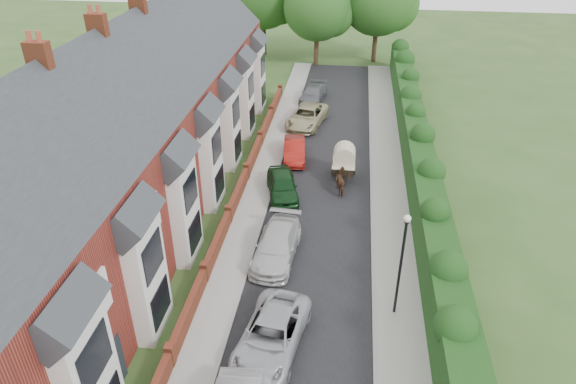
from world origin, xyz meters
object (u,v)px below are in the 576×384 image
(car_green, at_px, (282,186))
(horse_cart, at_px, (344,159))
(car_beige, at_px, (307,116))
(lamppost, at_px, (402,253))
(car_red, at_px, (294,150))
(car_grey, at_px, (313,94))
(horse, at_px, (342,182))
(car_white, at_px, (277,245))
(car_silver_b, at_px, (271,335))

(car_green, bearing_deg, horse_cart, 23.54)
(car_beige, bearing_deg, lamppost, -62.42)
(lamppost, bearing_deg, horse_cart, 102.59)
(car_red, xyz_separation_m, car_grey, (0.30, 11.28, -0.02))
(car_beige, bearing_deg, car_grey, 101.37)
(lamppost, bearing_deg, horse, 104.72)
(car_beige, height_order, car_grey, car_beige)
(car_grey, bearing_deg, car_beige, -82.14)
(car_red, height_order, horse, horse)
(horse, bearing_deg, car_beige, -87.35)
(car_beige, bearing_deg, car_white, -78.14)
(car_white, height_order, horse_cart, horse_cart)
(car_silver_b, distance_m, car_red, 16.83)
(car_beige, xyz_separation_m, horse, (3.12, -9.95, -0.02))
(lamppost, xyz_separation_m, car_green, (-6.23, 9.23, -2.58))
(car_red, relative_size, horse_cart, 1.23)
(car_white, height_order, car_red, car_white)
(car_white, xyz_separation_m, horse, (3.02, 6.84, -0.01))
(car_green, relative_size, car_red, 1.05)
(car_silver_b, height_order, horse_cart, horse_cart)
(horse, bearing_deg, car_green, -0.25)
(car_red, bearing_deg, car_beige, 80.54)
(car_white, bearing_deg, car_red, 96.03)
(lamppost, relative_size, horse, 3.12)
(car_beige, distance_m, horse_cart, 8.76)
(car_red, xyz_separation_m, horse, (3.42, -4.05, 0.04))
(car_white, xyz_separation_m, car_grey, (-0.09, 22.18, -0.07))
(car_red, bearing_deg, car_silver_b, -93.00)
(car_silver_b, xyz_separation_m, car_beige, (-0.78, 22.70, 0.02))
(car_white, bearing_deg, lamppost, -26.22)
(horse_cart, bearing_deg, horse, -90.00)
(car_silver_b, height_order, car_white, car_white)
(car_green, height_order, car_beige, car_green)
(horse_cart, bearing_deg, car_beige, 110.95)
(car_green, bearing_deg, car_white, -98.53)
(car_red, bearing_deg, car_grey, 81.82)
(car_grey, bearing_deg, lamppost, -69.22)
(car_beige, xyz_separation_m, horse_cart, (3.12, -8.16, 0.63))
(car_silver_b, height_order, car_grey, car_silver_b)
(car_green, relative_size, horse_cart, 1.29)
(horse_cart, bearing_deg, car_grey, 102.94)
(horse, bearing_deg, car_white, 51.41)
(car_green, height_order, horse_cart, horse_cart)
(car_green, height_order, car_red, car_green)
(car_white, relative_size, horse_cart, 1.50)
(car_silver_b, height_order, horse, horse)
(car_beige, bearing_deg, horse_cart, -57.54)
(car_green, bearing_deg, horse, 0.77)
(car_silver_b, bearing_deg, car_grey, 100.21)
(car_white, bearing_deg, horse_cart, 74.67)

